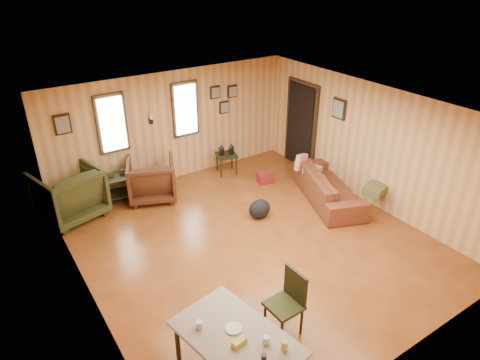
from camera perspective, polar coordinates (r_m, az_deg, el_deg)
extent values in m
cube|color=brown|center=(7.60, 1.69, -8.28)|extent=(5.50, 6.00, 0.02)
cube|color=#997C5B|center=(6.48, 1.99, 9.33)|extent=(5.50, 6.00, 0.02)
cube|color=tan|center=(9.35, -8.96, 7.01)|extent=(5.50, 0.02, 2.40)
cube|color=tan|center=(5.23, 21.76, -13.09)|extent=(5.50, 0.02, 2.40)
cube|color=tan|center=(6.01, -20.35, -6.98)|extent=(0.02, 6.00, 2.40)
cube|color=tan|center=(8.71, 16.88, 4.53)|extent=(0.02, 6.00, 2.40)
cube|color=black|center=(8.78, -16.72, 7.21)|extent=(0.60, 0.05, 1.20)
cube|color=#E0F2D1|center=(8.74, -16.64, 7.14)|extent=(0.48, 0.04, 1.06)
cube|color=black|center=(9.32, -7.33, 9.34)|extent=(0.60, 0.05, 1.20)
cube|color=#E0F2D1|center=(9.29, -7.21, 9.28)|extent=(0.48, 0.04, 1.06)
cube|color=black|center=(9.04, -11.78, 7.70)|extent=(0.07, 0.05, 0.12)
cylinder|color=silver|center=(8.94, -11.71, 8.38)|extent=(0.07, 0.07, 0.14)
cube|color=black|center=(10.00, 8.15, 7.21)|extent=(0.06, 1.00, 2.05)
cube|color=black|center=(9.97, 7.98, 7.17)|extent=(0.04, 0.82, 1.90)
cube|color=black|center=(9.59, -3.35, 11.60)|extent=(0.24, 0.04, 0.28)
cube|color=#9E998C|center=(9.56, -3.26, 11.55)|extent=(0.19, 0.02, 0.22)
cube|color=black|center=(9.83, -1.04, 11.73)|extent=(0.24, 0.04, 0.28)
cube|color=#9E998C|center=(9.80, -0.94, 11.69)|extent=(0.19, 0.02, 0.22)
cube|color=black|center=(9.81, -2.12, 9.68)|extent=(0.24, 0.04, 0.28)
cube|color=#9E998C|center=(9.79, -2.03, 9.64)|extent=(0.19, 0.02, 0.22)
cube|color=black|center=(8.53, -22.60, 6.87)|extent=(0.30, 0.04, 0.38)
cube|color=#9E998C|center=(8.50, -22.55, 6.82)|extent=(0.24, 0.02, 0.31)
cube|color=black|center=(9.03, 13.07, 9.24)|extent=(0.04, 0.34, 0.42)
cube|color=#9E998C|center=(9.01, 12.94, 9.21)|extent=(0.02, 0.27, 0.34)
imported|color=brown|center=(8.82, 11.78, -0.19)|extent=(1.36, 2.18, 0.82)
imported|color=#452414|center=(8.85, -11.72, 0.36)|extent=(1.18, 1.15, 0.95)
imported|color=#313618|center=(8.61, -21.91, -1.41)|extent=(1.30, 1.25, 1.11)
cube|color=black|center=(8.86, -16.03, 0.38)|extent=(0.60, 0.56, 0.04)
cube|color=black|center=(9.03, -15.74, -1.68)|extent=(0.55, 0.50, 0.03)
cylinder|color=black|center=(8.79, -16.97, -2.05)|extent=(0.04, 0.04, 0.53)
cylinder|color=black|center=(8.85, -14.11, -1.43)|extent=(0.04, 0.04, 0.53)
cylinder|color=black|center=(9.14, -17.45, -0.94)|extent=(0.04, 0.04, 0.53)
cylinder|color=black|center=(9.20, -14.69, -0.35)|extent=(0.04, 0.04, 0.53)
cube|color=#443B2D|center=(8.81, -16.85, 0.71)|extent=(0.10, 0.03, 0.13)
cube|color=#443B2D|center=(8.84, -15.48, 0.97)|extent=(0.09, 0.03, 0.12)
cube|color=black|center=(9.72, -1.82, 3.35)|extent=(0.56, 0.56, 0.04)
cylinder|color=black|center=(9.62, -2.54, 1.59)|extent=(0.04, 0.04, 0.45)
cylinder|color=black|center=(9.70, -0.50, 1.87)|extent=(0.04, 0.04, 0.45)
cylinder|color=black|center=(9.93, -3.07, 2.46)|extent=(0.04, 0.04, 0.45)
cylinder|color=black|center=(10.02, -1.08, 2.72)|extent=(0.04, 0.04, 0.45)
cube|color=black|center=(9.65, -2.49, 3.80)|extent=(0.12, 0.12, 0.16)
cone|color=black|center=(9.61, -2.51, 4.48)|extent=(0.17, 0.17, 0.09)
cube|color=black|center=(9.71, -1.16, 3.97)|extent=(0.12, 0.12, 0.16)
cone|color=black|center=(9.66, -1.17, 4.65)|extent=(0.17, 0.17, 0.09)
cube|color=maroon|center=(9.45, 3.40, 0.37)|extent=(0.38, 0.31, 0.24)
ellipsoid|color=black|center=(8.15, 2.63, -3.86)|extent=(0.49, 0.40, 0.38)
cube|color=#50542E|center=(8.58, 17.57, -1.19)|extent=(0.52, 0.47, 0.14)
cube|color=red|center=(9.15, 8.15, 2.39)|extent=(0.40, 0.21, 0.39)
cube|color=gray|center=(9.09, 9.65, 1.33)|extent=(0.44, 0.38, 0.11)
cube|color=gray|center=(5.03, -0.48, -20.29)|extent=(1.11, 1.57, 0.05)
cylinder|color=black|center=(5.48, -8.27, -21.13)|extent=(0.07, 0.07, 0.69)
cylinder|color=black|center=(5.78, -2.18, -17.53)|extent=(0.07, 0.07, 0.69)
cylinder|color=beige|center=(4.93, 3.54, -20.49)|extent=(0.09, 0.09, 0.09)
cylinder|color=beige|center=(5.09, -5.45, -18.62)|extent=(0.09, 0.09, 0.09)
cylinder|color=#B8A348|center=(4.88, 5.97, -21.05)|extent=(0.08, 0.08, 0.12)
cylinder|color=beige|center=(5.08, -0.86, -19.18)|extent=(0.22, 0.22, 0.02)
cube|color=gold|center=(4.92, -0.09, -20.77)|extent=(0.18, 0.11, 0.06)
cube|color=#313618|center=(5.77, 5.88, -16.33)|extent=(0.43, 0.43, 0.05)
cube|color=black|center=(5.70, 7.41, -13.75)|extent=(0.05, 0.40, 0.46)
cylinder|color=black|center=(5.77, 5.58, -19.61)|extent=(0.04, 0.04, 0.44)
cylinder|color=black|center=(5.94, 8.20, -18.11)|extent=(0.04, 0.04, 0.44)
cylinder|color=black|center=(5.95, 3.35, -17.71)|extent=(0.04, 0.04, 0.44)
cylinder|color=black|center=(6.11, 5.95, -16.33)|extent=(0.04, 0.04, 0.44)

